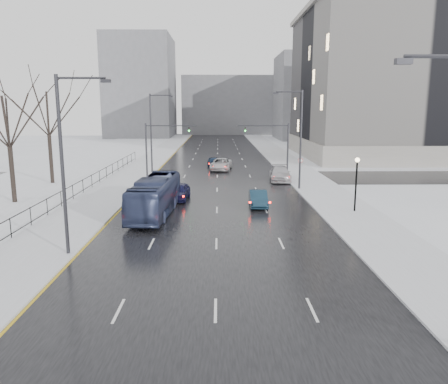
{
  "coord_description": "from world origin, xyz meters",
  "views": [
    {
      "loc": [
        0.13,
        -3.76,
        8.26
      ],
      "look_at": [
        0.52,
        26.02,
        2.5
      ],
      "focal_mm": 35.0,
      "sensor_mm": 36.0,
      "label": 1
    }
  ],
  "objects_px": {
    "mast_signal_right": "(279,143)",
    "sedan_right_far": "(280,174)",
    "no_uturn_sign": "(300,163)",
    "sedan_right_near": "(258,198)",
    "bus": "(155,196)",
    "sedan_center_near": "(178,192)",
    "sedan_right_cross": "(221,164)",
    "streetlight_l_far": "(153,129)",
    "tree_park_d": "(15,203)",
    "sedan_center_far": "(214,162)",
    "tree_park_e": "(53,184)",
    "streetlight_r_mid": "(299,135)",
    "lamppost_r_mid": "(356,177)",
    "mast_signal_left": "(155,144)",
    "streetlight_l_near": "(66,157)"
  },
  "relations": [
    {
      "from": "streetlight_l_far",
      "to": "sedan_center_far",
      "type": "distance_m",
      "value": 10.54
    },
    {
      "from": "streetlight_r_mid",
      "to": "sedan_right_far",
      "type": "distance_m",
      "value": 7.39
    },
    {
      "from": "no_uturn_sign",
      "to": "sedan_right_near",
      "type": "bearing_deg",
      "value": -116.02
    },
    {
      "from": "tree_park_e",
      "to": "streetlight_l_near",
      "type": "bearing_deg",
      "value": -67.31
    },
    {
      "from": "tree_park_d",
      "to": "mast_signal_right",
      "type": "distance_m",
      "value": 29.05
    },
    {
      "from": "sedan_right_far",
      "to": "sedan_center_far",
      "type": "relative_size",
      "value": 1.35
    },
    {
      "from": "sedan_center_far",
      "to": "sedan_right_cross",
      "type": "bearing_deg",
      "value": -77.0
    },
    {
      "from": "bus",
      "to": "sedan_center_near",
      "type": "xyz_separation_m",
      "value": [
        1.3,
        5.49,
        -0.71
      ]
    },
    {
      "from": "streetlight_l_near",
      "to": "sedan_center_near",
      "type": "distance_m",
      "value": 16.55
    },
    {
      "from": "bus",
      "to": "sedan_right_far",
      "type": "xyz_separation_m",
      "value": [
        12.0,
        15.93,
        -0.65
      ]
    },
    {
      "from": "mast_signal_right",
      "to": "sedan_center_far",
      "type": "bearing_deg",
      "value": 129.94
    },
    {
      "from": "streetlight_r_mid",
      "to": "no_uturn_sign",
      "type": "xyz_separation_m",
      "value": [
        1.03,
        4.0,
        -3.32
      ]
    },
    {
      "from": "mast_signal_left",
      "to": "sedan_center_near",
      "type": "bearing_deg",
      "value": -73.45
    },
    {
      "from": "streetlight_r_mid",
      "to": "bus",
      "type": "xyz_separation_m",
      "value": [
        -12.97,
        -10.36,
        -4.12
      ]
    },
    {
      "from": "lamppost_r_mid",
      "to": "sedan_center_near",
      "type": "bearing_deg",
      "value": 160.54
    },
    {
      "from": "streetlight_l_far",
      "to": "lamppost_r_mid",
      "type": "relative_size",
      "value": 2.34
    },
    {
      "from": "sedan_right_near",
      "to": "sedan_right_cross",
      "type": "relative_size",
      "value": 0.74
    },
    {
      "from": "streetlight_r_mid",
      "to": "mast_signal_left",
      "type": "bearing_deg",
      "value": 152.69
    },
    {
      "from": "sedan_center_far",
      "to": "sedan_right_far",
      "type": "bearing_deg",
      "value": -62.56
    },
    {
      "from": "tree_park_d",
      "to": "streetlight_l_near",
      "type": "xyz_separation_m",
      "value": [
        9.63,
        -14.0,
        5.62
      ]
    },
    {
      "from": "bus",
      "to": "streetlight_r_mid",
      "type": "bearing_deg",
      "value": 41.9
    },
    {
      "from": "sedan_right_cross",
      "to": "sedan_center_far",
      "type": "bearing_deg",
      "value": 115.68
    },
    {
      "from": "mast_signal_left",
      "to": "sedan_center_far",
      "type": "bearing_deg",
      "value": 53.85
    },
    {
      "from": "sedan_center_near",
      "to": "sedan_right_cross",
      "type": "bearing_deg",
      "value": 83.01
    },
    {
      "from": "streetlight_r_mid",
      "to": "sedan_center_far",
      "type": "xyz_separation_m",
      "value": [
        -8.67,
        17.34,
        -4.87
      ]
    },
    {
      "from": "streetlight_l_near",
      "to": "bus",
      "type": "relative_size",
      "value": 0.95
    },
    {
      "from": "tree_park_d",
      "to": "no_uturn_sign",
      "type": "xyz_separation_m",
      "value": [
        27.0,
        10.0,
        2.3
      ]
    },
    {
      "from": "streetlight_l_far",
      "to": "sedan_center_near",
      "type": "xyz_separation_m",
      "value": [
        4.67,
        -16.88,
        -4.82
      ]
    },
    {
      "from": "streetlight_l_near",
      "to": "sedan_center_far",
      "type": "relative_size",
      "value": 2.41
    },
    {
      "from": "streetlight_l_far",
      "to": "bus",
      "type": "distance_m",
      "value": 22.99
    },
    {
      "from": "tree_park_e",
      "to": "mast_signal_left",
      "type": "height_order",
      "value": "tree_park_e"
    },
    {
      "from": "tree_park_d",
      "to": "sedan_right_near",
      "type": "bearing_deg",
      "value": -4.5
    },
    {
      "from": "tree_park_d",
      "to": "sedan_right_far",
      "type": "xyz_separation_m",
      "value": [
        25.0,
        11.56,
        0.85
      ]
    },
    {
      "from": "mast_signal_left",
      "to": "sedan_right_near",
      "type": "xyz_separation_m",
      "value": [
        10.83,
        -15.68,
        -3.39
      ]
    },
    {
      "from": "mast_signal_left",
      "to": "sedan_center_near",
      "type": "height_order",
      "value": "mast_signal_left"
    },
    {
      "from": "lamppost_r_mid",
      "to": "streetlight_l_near",
      "type": "bearing_deg",
      "value": -152.45
    },
    {
      "from": "sedan_center_near",
      "to": "sedan_center_far",
      "type": "relative_size",
      "value": 1.07
    },
    {
      "from": "mast_signal_right",
      "to": "sedan_right_far",
      "type": "relative_size",
      "value": 1.16
    },
    {
      "from": "tree_park_d",
      "to": "sedan_right_near",
      "type": "height_order",
      "value": "tree_park_d"
    },
    {
      "from": "streetlight_r_mid",
      "to": "streetlight_l_near",
      "type": "height_order",
      "value": "same"
    },
    {
      "from": "streetlight_r_mid",
      "to": "sedan_right_far",
      "type": "xyz_separation_m",
      "value": [
        -0.97,
        5.56,
        -4.77
      ]
    },
    {
      "from": "streetlight_r_mid",
      "to": "no_uturn_sign",
      "type": "distance_m",
      "value": 5.3
    },
    {
      "from": "mast_signal_left",
      "to": "sedan_right_near",
      "type": "height_order",
      "value": "mast_signal_left"
    },
    {
      "from": "lamppost_r_mid",
      "to": "sedan_right_near",
      "type": "height_order",
      "value": "lamppost_r_mid"
    },
    {
      "from": "mast_signal_left",
      "to": "no_uturn_sign",
      "type": "distance_m",
      "value": 17.1
    },
    {
      "from": "sedan_right_far",
      "to": "mast_signal_left",
      "type": "bearing_deg",
      "value": 174.71
    },
    {
      "from": "sedan_center_near",
      "to": "bus",
      "type": "bearing_deg",
      "value": -98.59
    },
    {
      "from": "tree_park_e",
      "to": "streetlight_l_far",
      "type": "xyz_separation_m",
      "value": [
        10.03,
        8.0,
        5.62
      ]
    },
    {
      "from": "no_uturn_sign",
      "to": "sedan_center_near",
      "type": "distance_m",
      "value": 15.57
    },
    {
      "from": "bus",
      "to": "sedan_right_near",
      "type": "height_order",
      "value": "bus"
    }
  ]
}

